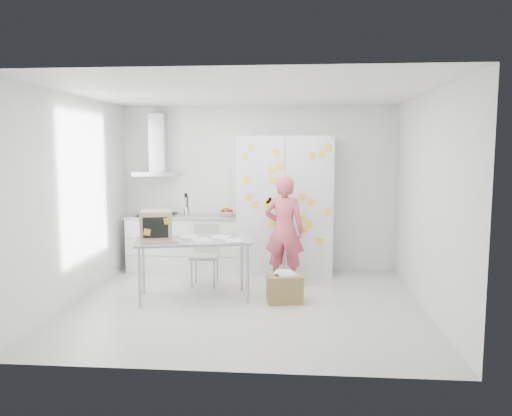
# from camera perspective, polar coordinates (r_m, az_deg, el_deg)

# --- Properties ---
(floor) EXTENTS (4.50, 4.00, 0.02)m
(floor) POSITION_cam_1_polar(r_m,az_deg,el_deg) (6.61, -1.07, -10.96)
(floor) COLOR silver
(floor) RESTS_ON ground
(walls) EXTENTS (4.52, 4.01, 2.70)m
(walls) POSITION_cam_1_polar(r_m,az_deg,el_deg) (7.04, -0.51, 1.46)
(walls) COLOR white
(walls) RESTS_ON ground
(ceiling) EXTENTS (4.50, 4.00, 0.02)m
(ceiling) POSITION_cam_1_polar(r_m,az_deg,el_deg) (6.33, -1.12, 13.09)
(ceiling) COLOR white
(ceiling) RESTS_ON walls
(counter_run) EXTENTS (1.84, 0.63, 1.28)m
(counter_run) POSITION_cam_1_polar(r_m,az_deg,el_deg) (8.31, -8.16, -3.91)
(counter_run) COLOR white
(counter_run) RESTS_ON ground
(range_hood) EXTENTS (0.70, 0.48, 1.01)m
(range_hood) POSITION_cam_1_polar(r_m,az_deg,el_deg) (8.41, -11.15, 6.35)
(range_hood) COLOR silver
(range_hood) RESTS_ON walls
(tall_cabinet) EXTENTS (1.50, 0.68, 2.20)m
(tall_cabinet) POSITION_cam_1_polar(r_m,az_deg,el_deg) (7.99, 3.33, 0.28)
(tall_cabinet) COLOR silver
(tall_cabinet) RESTS_ON ground
(person) EXTENTS (0.65, 0.49, 1.62)m
(person) POSITION_cam_1_polar(r_m,az_deg,el_deg) (7.34, 3.24, -2.57)
(person) COLOR #D0515D
(person) RESTS_ON ground
(desk) EXTENTS (1.63, 1.07, 1.19)m
(desk) POSITION_cam_1_polar(r_m,az_deg,el_deg) (6.71, -9.80, -2.75)
(desk) COLOR gray
(desk) RESTS_ON ground
(chair) EXTENTS (0.41, 0.41, 0.89)m
(chair) POSITION_cam_1_polar(r_m,az_deg,el_deg) (7.42, -5.80, -4.89)
(chair) COLOR #A2A2A0
(chair) RESTS_ON ground
(cardboard_box) EXTENTS (0.50, 0.43, 0.40)m
(cardboard_box) POSITION_cam_1_polar(r_m,az_deg,el_deg) (6.65, 3.29, -9.07)
(cardboard_box) COLOR olive
(cardboard_box) RESTS_ON ground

